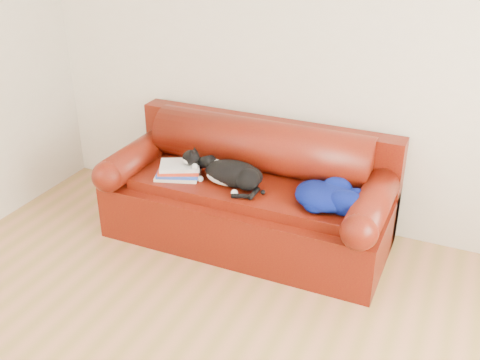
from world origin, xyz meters
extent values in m
cube|color=beige|center=(0.00, 2.00, 1.30)|extent=(4.50, 0.02, 2.60)
cube|color=#3F0207|center=(-0.29, 1.50, 0.21)|extent=(2.10, 0.90, 0.42)
cube|color=#3F0207|center=(-0.29, 1.45, 0.45)|extent=(1.66, 0.62, 0.10)
cylinder|color=black|center=(-1.22, 1.17, 0.03)|extent=(0.06, 0.06, 0.05)
cylinder|color=black|center=(0.64, 1.17, 0.03)|extent=(0.06, 0.06, 0.05)
cylinder|color=black|center=(-1.22, 1.83, 0.03)|extent=(0.06, 0.06, 0.05)
cylinder|color=black|center=(0.64, 1.83, 0.03)|extent=(0.06, 0.06, 0.05)
cube|color=#3F0207|center=(-0.29, 1.86, 0.42)|extent=(2.10, 0.18, 0.85)
cylinder|color=#3F0207|center=(-0.29, 1.75, 0.68)|extent=(1.70, 0.40, 0.40)
cylinder|color=#3F0207|center=(-1.22, 1.50, 0.54)|extent=(0.24, 0.88, 0.24)
sphere|color=#3F0207|center=(-1.22, 1.06, 0.54)|extent=(0.24, 0.24, 0.24)
cylinder|color=#3F0207|center=(0.64, 1.50, 0.54)|extent=(0.24, 0.88, 0.24)
sphere|color=#3F0207|center=(0.64, 1.06, 0.54)|extent=(0.24, 0.24, 0.24)
cube|color=beige|center=(-0.79, 1.35, 0.51)|extent=(0.38, 0.33, 0.02)
cube|color=white|center=(-0.79, 1.35, 0.51)|extent=(0.36, 0.31, 0.02)
cube|color=#2042B2|center=(-0.79, 1.35, 0.54)|extent=(0.37, 0.33, 0.02)
cube|color=white|center=(-0.79, 1.35, 0.54)|extent=(0.36, 0.32, 0.02)
cube|color=#B82C15|center=(-0.79, 1.35, 0.56)|extent=(0.37, 0.33, 0.02)
cube|color=white|center=(-0.79, 1.35, 0.56)|extent=(0.35, 0.32, 0.02)
cube|color=silver|center=(-0.79, 1.35, 0.59)|extent=(0.36, 0.33, 0.02)
cube|color=white|center=(-0.79, 1.35, 0.59)|extent=(0.34, 0.31, 0.02)
ellipsoid|color=black|center=(-0.35, 1.38, 0.59)|extent=(0.50, 0.40, 0.18)
ellipsoid|color=silver|center=(-0.39, 1.34, 0.56)|extent=(0.34, 0.25, 0.12)
ellipsoid|color=silver|center=(-0.52, 1.43, 0.60)|extent=(0.16, 0.15, 0.11)
ellipsoid|color=black|center=(-0.22, 1.34, 0.58)|extent=(0.24, 0.24, 0.16)
ellipsoid|color=black|center=(-0.62, 1.50, 0.65)|extent=(0.17, 0.16, 0.11)
ellipsoid|color=silver|center=(-0.64, 1.46, 0.64)|extent=(0.08, 0.07, 0.05)
sphere|color=#BF7272|center=(-0.65, 1.46, 0.64)|extent=(0.02, 0.02, 0.02)
cone|color=black|center=(-0.62, 1.47, 0.70)|extent=(0.06, 0.06, 0.06)
cone|color=black|center=(-0.59, 1.52, 0.70)|extent=(0.06, 0.06, 0.06)
cylinder|color=black|center=(-0.14, 1.27, 0.53)|extent=(0.04, 0.16, 0.04)
sphere|color=silver|center=(-0.56, 1.43, 0.52)|extent=(0.04, 0.04, 0.04)
sphere|color=silver|center=(-0.28, 1.24, 0.52)|extent=(0.04, 0.04, 0.04)
ellipsoid|color=#030245|center=(0.34, 1.37, 0.57)|extent=(0.42, 0.38, 0.14)
ellipsoid|color=#030245|center=(0.49, 1.32, 0.58)|extent=(0.26, 0.22, 0.16)
ellipsoid|color=#030245|center=(0.24, 1.45, 0.55)|extent=(0.25, 0.30, 0.10)
ellipsoid|color=#030245|center=(0.38, 1.50, 0.58)|extent=(0.22, 0.17, 0.16)
ellipsoid|color=#030245|center=(0.30, 1.27, 0.55)|extent=(0.16, 0.18, 0.10)
ellipsoid|color=white|center=(0.42, 1.30, 0.59)|extent=(0.19, 0.06, 0.04)
camera|label=1|loc=(1.17, -1.90, 2.36)|focal=42.00mm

